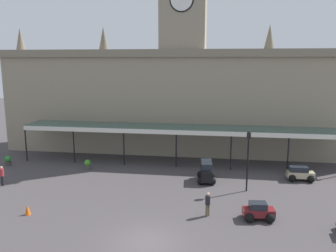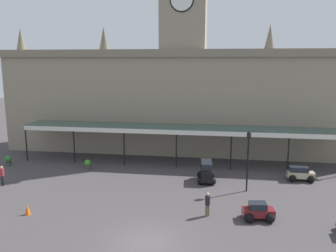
# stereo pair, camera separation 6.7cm
# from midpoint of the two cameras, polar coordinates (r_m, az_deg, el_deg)

# --- Properties ---
(ground_plane) EXTENTS (140.00, 140.00, 0.00)m
(ground_plane) POSITION_cam_midpoint_polar(r_m,az_deg,el_deg) (21.13, -3.64, -18.57)
(ground_plane) COLOR #443F41
(station_building) EXTENTS (40.63, 5.73, 20.38)m
(station_building) POSITION_cam_midpoint_polar(r_m,az_deg,el_deg) (39.10, 2.62, 5.29)
(station_building) COLOR gray
(station_building) RESTS_ON ground
(entrance_canopy) EXTENTS (31.75, 3.26, 3.81)m
(entrance_canopy) POSITION_cam_midpoint_polar(r_m,az_deg,el_deg) (34.55, 1.72, -0.37)
(entrance_canopy) COLOR #38564C
(entrance_canopy) RESTS_ON ground
(car_black_van) EXTENTS (1.72, 2.47, 1.77)m
(car_black_van) POSITION_cam_midpoint_polar(r_m,az_deg,el_deg) (30.31, 6.44, -7.63)
(car_black_van) COLOR black
(car_black_van) RESTS_ON ground
(car_maroon_sedan) EXTENTS (2.13, 1.66, 1.19)m
(car_maroon_sedan) POSITION_cam_midpoint_polar(r_m,az_deg,el_deg) (24.15, 14.76, -13.66)
(car_maroon_sedan) COLOR maroon
(car_maroon_sedan) RESTS_ON ground
(car_beige_estate) EXTENTS (2.26, 1.56, 1.27)m
(car_beige_estate) POSITION_cam_midpoint_polar(r_m,az_deg,el_deg) (32.50, 21.08, -7.48)
(car_beige_estate) COLOR tan
(car_beige_estate) RESTS_ON ground
(pedestrian_beside_cars) EXTENTS (0.34, 0.36, 1.67)m
(pedestrian_beside_cars) POSITION_cam_midpoint_polar(r_m,az_deg,el_deg) (23.86, 6.64, -12.60)
(pedestrian_beside_cars) COLOR brown
(pedestrian_beside_cars) RESTS_ON ground
(pedestrian_crossing_forecourt) EXTENTS (0.34, 0.34, 1.67)m
(pedestrian_crossing_forecourt) POSITION_cam_midpoint_polar(r_m,az_deg,el_deg) (32.33, -25.70, -7.29)
(pedestrian_crossing_forecourt) COLOR black
(pedestrian_crossing_forecourt) RESTS_ON ground
(victorian_lamppost) EXTENTS (0.30, 0.30, 4.95)m
(victorian_lamppost) POSITION_cam_midpoint_polar(r_m,az_deg,el_deg) (28.01, 13.16, -4.57)
(victorian_lamppost) COLOR black
(victorian_lamppost) RESTS_ON ground
(traffic_cone) EXTENTS (0.40, 0.40, 0.73)m
(traffic_cone) POSITION_cam_midpoint_polar(r_m,az_deg,el_deg) (25.97, -22.16, -12.67)
(traffic_cone) COLOR orange
(traffic_cone) RESTS_ON ground
(planter_by_canopy) EXTENTS (0.60, 0.60, 0.96)m
(planter_by_canopy) POSITION_cam_midpoint_polar(r_m,az_deg,el_deg) (34.32, -13.09, -6.19)
(planter_by_canopy) COLOR #47423D
(planter_by_canopy) RESTS_ON ground
(planter_near_kerb) EXTENTS (0.60, 0.60, 0.96)m
(planter_near_kerb) POSITION_cam_midpoint_polar(r_m,az_deg,el_deg) (38.21, -24.88, -5.19)
(planter_near_kerb) COLOR #47423D
(planter_near_kerb) RESTS_ON ground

